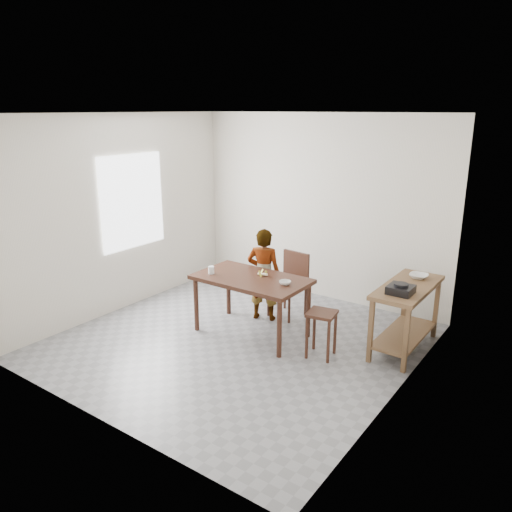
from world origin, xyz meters
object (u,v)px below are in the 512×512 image
Objects in this scene: stool at (321,334)px; child at (264,275)px; prep_counter at (405,317)px; dining_table at (251,306)px; dining_chair at (287,285)px.

child is at bearing 156.33° from stool.
prep_counter is at bearing 45.56° from stool.
stool is (1.15, -0.50, -0.36)m from child.
dining_table is 1.17× the size of prep_counter.
dining_chair is (0.20, 0.27, -0.19)m from child.
dining_chair reaches higher than dining_table.
dining_chair is at bearing 85.09° from dining_table.
prep_counter is at bearing 168.27° from child.
dining_table is at bearing 87.75° from child.
dining_table is at bearing 178.39° from stool.
dining_chair reaches higher than stool.
dining_table is 1.01m from stool.
dining_chair is at bearing 140.64° from stool.
dining_table is 1.12× the size of child.
dining_table is 1.60× the size of dining_chair.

